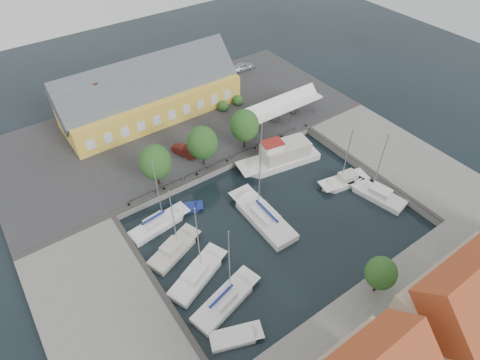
# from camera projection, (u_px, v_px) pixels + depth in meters

# --- Properties ---
(ground) EXTENTS (140.00, 140.00, 0.00)m
(ground) POSITION_uv_depth(u_px,v_px,m) (267.00, 215.00, 51.03)
(ground) COLOR black
(ground) RESTS_ON ground
(north_quay) EXTENTS (56.00, 26.00, 1.00)m
(north_quay) POSITION_uv_depth(u_px,v_px,m) (179.00, 126.00, 64.47)
(north_quay) COLOR #2D2D30
(north_quay) RESTS_ON ground
(west_quay) EXTENTS (12.00, 24.00, 1.00)m
(west_quay) POSITION_uv_depth(u_px,v_px,m) (107.00, 317.00, 40.20)
(west_quay) COLOR slate
(west_quay) RESTS_ON ground
(east_quay) EXTENTS (12.00, 24.00, 1.00)m
(east_quay) POSITION_uv_depth(u_px,v_px,m) (394.00, 157.00, 58.79)
(east_quay) COLOR slate
(east_quay) RESTS_ON ground
(south_bank) EXTENTS (56.00, 14.00, 1.00)m
(south_bank) POSITION_uv_depth(u_px,v_px,m) (403.00, 345.00, 38.11)
(south_bank) COLOR slate
(south_bank) RESTS_ON ground
(quay_edge_fittings) EXTENTS (56.00, 24.72, 0.40)m
(quay_edge_fittings) POSITION_uv_depth(u_px,v_px,m) (246.00, 188.00, 53.16)
(quay_edge_fittings) COLOR #383533
(quay_edge_fittings) RESTS_ON north_quay
(warehouse) EXTENTS (28.56, 14.00, 9.55)m
(warehouse) POSITION_uv_depth(u_px,v_px,m) (146.00, 95.00, 63.91)
(warehouse) COLOR gold
(warehouse) RESTS_ON north_quay
(tent_canopy) EXTENTS (14.00, 4.00, 2.83)m
(tent_canopy) POSITION_uv_depth(u_px,v_px,m) (281.00, 105.00, 63.12)
(tent_canopy) COLOR white
(tent_canopy) RESTS_ON north_quay
(quay_trees) EXTENTS (18.20, 4.20, 6.30)m
(quay_trees) POSITION_uv_depth(u_px,v_px,m) (202.00, 143.00, 54.06)
(quay_trees) COLOR black
(quay_trees) RESTS_ON north_quay
(car_silver) EXTENTS (4.56, 2.18, 1.51)m
(car_silver) POSITION_uv_depth(u_px,v_px,m) (243.00, 66.00, 76.70)
(car_silver) COLOR #B7BAC0
(car_silver) RESTS_ON north_quay
(car_red) EXTENTS (2.74, 4.20, 1.31)m
(car_red) POSITION_uv_depth(u_px,v_px,m) (184.00, 151.00, 57.93)
(car_red) COLOR maroon
(car_red) RESTS_ON north_quay
(center_sailboat) EXTENTS (3.43, 10.94, 14.58)m
(center_sailboat) POSITION_uv_depth(u_px,v_px,m) (263.00, 218.00, 50.18)
(center_sailboat) COLOR white
(center_sailboat) RESTS_ON ground
(trawler) EXTENTS (12.76, 5.71, 5.00)m
(trawler) POSITION_uv_depth(u_px,v_px,m) (281.00, 157.00, 57.89)
(trawler) COLOR white
(trawler) RESTS_ON ground
(east_boat_b) EXTENTS (7.49, 3.67, 10.03)m
(east_boat_b) POSITION_uv_depth(u_px,v_px,m) (345.00, 182.00, 55.18)
(east_boat_b) COLOR white
(east_boat_b) RESTS_ON ground
(east_boat_c) EXTENTS (4.21, 8.49, 10.54)m
(east_boat_c) POSITION_uv_depth(u_px,v_px,m) (376.00, 195.00, 53.27)
(east_boat_c) COLOR white
(east_boat_c) RESTS_ON ground
(west_boat_a) EXTENTS (8.21, 3.21, 10.71)m
(west_boat_a) POSITION_uv_depth(u_px,v_px,m) (158.00, 225.00, 49.42)
(west_boat_a) COLOR white
(west_boat_a) RESTS_ON ground
(west_boat_b) EXTENTS (7.47, 4.82, 9.94)m
(west_boat_b) POSITION_uv_depth(u_px,v_px,m) (174.00, 250.00, 46.60)
(west_boat_b) COLOR beige
(west_boat_b) RESTS_ON ground
(west_boat_c) EXTENTS (8.39, 5.54, 11.01)m
(west_boat_c) POSITION_uv_depth(u_px,v_px,m) (197.00, 276.00, 44.05)
(west_boat_c) COLOR white
(west_boat_c) RESTS_ON ground
(west_boat_d) EXTENTS (8.77, 4.58, 11.36)m
(west_boat_d) POSITION_uv_depth(u_px,v_px,m) (225.00, 301.00, 41.76)
(west_boat_d) COLOR white
(west_boat_d) RESTS_ON ground
(launch_sw) EXTENTS (5.57, 3.68, 0.98)m
(launch_sw) POSITION_uv_depth(u_px,v_px,m) (235.00, 338.00, 39.09)
(launch_sw) COLOR white
(launch_sw) RESTS_ON ground
(launch_nw) EXTENTS (4.25, 3.14, 0.88)m
(launch_nw) POSITION_uv_depth(u_px,v_px,m) (187.00, 208.00, 51.71)
(launch_nw) COLOR navy
(launch_nw) RESTS_ON ground
(townhouses) EXTENTS (36.30, 8.50, 12.00)m
(townhouses) POSITION_uv_depth(u_px,v_px,m) (457.00, 325.00, 33.96)
(townhouses) COLOR #C7B499
(townhouses) RESTS_ON south_bank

